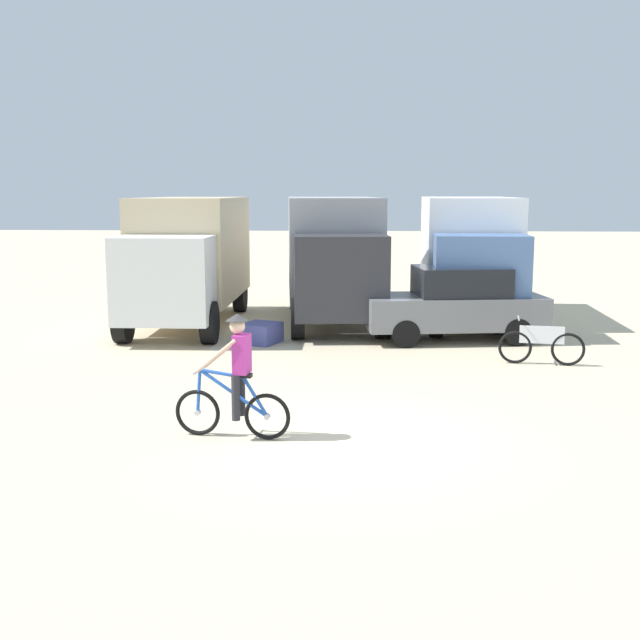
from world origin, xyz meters
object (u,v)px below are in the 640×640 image
(box_truck_tan_camper, at_px, (189,254))
(sedan_parked, at_px, (456,304))
(box_truck_grey_hauler, at_px, (333,252))
(box_truck_avon_van, at_px, (469,252))
(bicycle_spare, at_px, (541,346))
(supply_crate, at_px, (261,333))
(cyclist_orange_shirt, at_px, (235,381))

(box_truck_tan_camper, distance_m, sedan_parked, 7.16)
(box_truck_grey_hauler, bearing_deg, box_truck_tan_camper, -168.18)
(box_truck_avon_van, distance_m, bicycle_spare, 5.95)
(sedan_parked, height_order, bicycle_spare, sedan_parked)
(sedan_parked, xyz_separation_m, supply_crate, (-4.58, -0.60, -0.65))
(supply_crate, bearing_deg, box_truck_tan_camper, 130.80)
(box_truck_tan_camper, distance_m, bicycle_spare, 9.58)
(supply_crate, bearing_deg, box_truck_avon_van, 34.92)
(box_truck_grey_hauler, bearing_deg, sedan_parked, -42.70)
(box_truck_tan_camper, relative_size, box_truck_avon_van, 0.99)
(sedan_parked, bearing_deg, supply_crate, -172.50)
(box_truck_tan_camper, height_order, box_truck_grey_hauler, same)
(cyclist_orange_shirt, height_order, bicycle_spare, cyclist_orange_shirt)
(sedan_parked, height_order, supply_crate, sedan_parked)
(sedan_parked, distance_m, bicycle_spare, 3.05)
(box_truck_tan_camper, xyz_separation_m, box_truck_avon_van, (7.51, 1.11, 0.00))
(box_truck_avon_van, distance_m, sedan_parked, 3.31)
(box_truck_tan_camper, relative_size, sedan_parked, 1.54)
(box_truck_grey_hauler, height_order, supply_crate, box_truck_grey_hauler)
(sedan_parked, bearing_deg, cyclist_orange_shirt, -117.14)
(box_truck_grey_hauler, bearing_deg, box_truck_avon_van, 4.78)
(box_truck_avon_van, distance_m, cyclist_orange_shirt, 11.95)
(box_truck_grey_hauler, height_order, sedan_parked, box_truck_grey_hauler)
(box_truck_grey_hauler, distance_m, bicycle_spare, 7.16)
(box_truck_tan_camper, distance_m, box_truck_grey_hauler, 3.89)
(bicycle_spare, bearing_deg, sedan_parked, 118.98)
(box_truck_grey_hauler, relative_size, supply_crate, 7.95)
(box_truck_avon_van, relative_size, sedan_parked, 1.55)
(bicycle_spare, relative_size, supply_crate, 1.97)
(box_truck_tan_camper, height_order, cyclist_orange_shirt, box_truck_tan_camper)
(box_truck_avon_van, xyz_separation_m, supply_crate, (-5.28, -3.69, -1.64))
(bicycle_spare, height_order, supply_crate, bicycle_spare)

